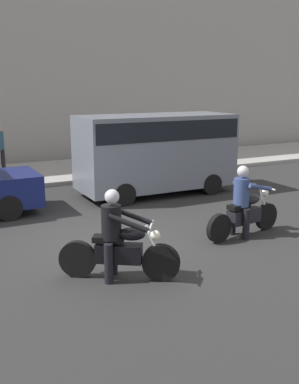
# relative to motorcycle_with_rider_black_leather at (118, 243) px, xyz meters

# --- Properties ---
(ground_plane) EXTENTS (80.00, 80.00, 0.00)m
(ground_plane) POSITION_rel_motorcycle_with_rider_black_leather_xyz_m (0.71, 1.90, -0.65)
(ground_plane) COLOR #242424
(sidewalk_slab) EXTENTS (40.00, 4.40, 0.14)m
(sidewalk_slab) POSITION_rel_motorcycle_with_rider_black_leather_xyz_m (0.71, 9.90, -0.58)
(sidewalk_slab) COLOR gray
(sidewalk_slab) RESTS_ON ground_plane
(building_facade) EXTENTS (40.00, 1.40, 11.82)m
(building_facade) POSITION_rel_motorcycle_with_rider_black_leather_xyz_m (0.71, 13.30, 5.27)
(building_facade) COLOR gray
(building_facade) RESTS_ON ground_plane
(motorcycle_with_rider_black_leather) EXTENTS (1.82, 1.27, 1.59)m
(motorcycle_with_rider_black_leather) POSITION_rel_motorcycle_with_rider_black_leather_xyz_m (0.00, 0.00, 0.00)
(motorcycle_with_rider_black_leather) COLOR black
(motorcycle_with_rider_black_leather) RESTS_ON ground_plane
(motorcycle_with_rider_denim_blue) EXTENTS (2.13, 0.74, 1.59)m
(motorcycle_with_rider_denim_blue) POSITION_rel_motorcycle_with_rider_black_leather_xyz_m (3.38, 0.86, 0.00)
(motorcycle_with_rider_denim_blue) COLOR black
(motorcycle_with_rider_denim_blue) RESTS_ON ground_plane
(parked_van_slate_gray) EXTENTS (4.69, 1.96, 2.41)m
(parked_van_slate_gray) POSITION_rel_motorcycle_with_rider_black_leather_xyz_m (3.55, 5.30, 0.75)
(parked_van_slate_gray) COLOR slate
(parked_van_slate_gray) RESTS_ON ground_plane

